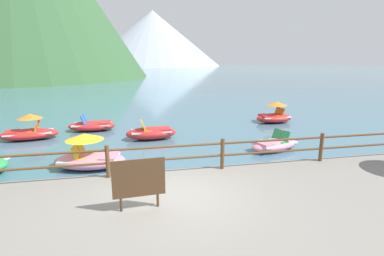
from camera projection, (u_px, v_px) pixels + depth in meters
The scene contains 10 objects.
ground_plane at pixel (135, 82), 45.67m from camera, with size 200.00×200.00×0.00m, color #477084.
dock_railing at pixel (167, 154), 8.83m from camera, with size 23.92×0.12×0.95m.
sign_board at pixel (139, 179), 6.67m from camera, with size 1.18×0.13×1.19m.
pedal_boat_0 at pixel (29, 132), 14.00m from camera, with size 2.69×1.42×1.21m.
pedal_boat_3 at pixel (151, 133), 14.09m from camera, with size 2.36×1.17×0.89m.
pedal_boat_4 at pixel (274, 115), 17.66m from camera, with size 2.24×1.35×1.24m.
pedal_boat_5 at pixel (89, 156), 10.40m from camera, with size 2.63×1.74×1.23m.
pedal_boat_6 at pixel (92, 125), 15.76m from camera, with size 2.47×1.41×0.84m.
pedal_boat_7 at pixel (274, 144), 12.45m from camera, with size 2.52×1.81×0.80m.
distant_peak at pixel (153, 39), 130.05m from camera, with size 58.06×58.06×23.15m, color #A8B2C1.
Camera 1 is at (-1.03, -6.84, 3.76)m, focal length 28.12 mm.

